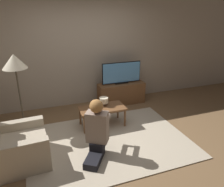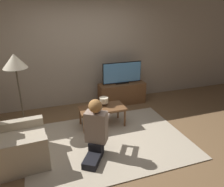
{
  "view_description": "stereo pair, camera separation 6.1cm",
  "coord_description": "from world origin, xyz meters",
  "px_view_note": "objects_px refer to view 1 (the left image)",
  "views": [
    {
      "loc": [
        -1.11,
        -3.19,
        2.27
      ],
      "look_at": [
        0.29,
        0.63,
        0.68
      ],
      "focal_mm": 35.0,
      "sensor_mm": 36.0,
      "label": 1
    },
    {
      "loc": [
        -1.05,
        -3.21,
        2.27
      ],
      "look_at": [
        0.29,
        0.63,
        0.68
      ],
      "focal_mm": 35.0,
      "sensor_mm": 36.0,
      "label": 2
    }
  ],
  "objects_px": {
    "tv": "(122,73)",
    "person_kneeling": "(97,129)",
    "floor_lamp": "(15,66)",
    "coffee_table": "(102,110)",
    "table_lamp": "(104,101)",
    "armchair": "(16,147)"
  },
  "relations": [
    {
      "from": "coffee_table",
      "to": "person_kneeling",
      "type": "relative_size",
      "value": 0.93
    },
    {
      "from": "tv",
      "to": "coffee_table",
      "type": "xyz_separation_m",
      "value": [
        -0.8,
        -0.94,
        -0.44
      ]
    },
    {
      "from": "coffee_table",
      "to": "table_lamp",
      "type": "relative_size",
      "value": 5.08
    },
    {
      "from": "coffee_table",
      "to": "person_kneeling",
      "type": "distance_m",
      "value": 0.99
    },
    {
      "from": "coffee_table",
      "to": "tv",
      "type": "bearing_deg",
      "value": 49.63
    },
    {
      "from": "tv",
      "to": "coffee_table",
      "type": "distance_m",
      "value": 1.31
    },
    {
      "from": "person_kneeling",
      "to": "floor_lamp",
      "type": "bearing_deg",
      "value": -14.75
    },
    {
      "from": "armchair",
      "to": "table_lamp",
      "type": "height_order",
      "value": "armchair"
    },
    {
      "from": "floor_lamp",
      "to": "person_kneeling",
      "type": "bearing_deg",
      "value": -47.29
    },
    {
      "from": "floor_lamp",
      "to": "armchair",
      "type": "height_order",
      "value": "floor_lamp"
    },
    {
      "from": "floor_lamp",
      "to": "table_lamp",
      "type": "bearing_deg",
      "value": -8.25
    },
    {
      "from": "floor_lamp",
      "to": "armchair",
      "type": "xyz_separation_m",
      "value": [
        -0.09,
        -0.97,
        -1.04
      ]
    },
    {
      "from": "tv",
      "to": "coffee_table",
      "type": "relative_size",
      "value": 1.08
    },
    {
      "from": "tv",
      "to": "person_kneeling",
      "type": "distance_m",
      "value": 2.21
    },
    {
      "from": "armchair",
      "to": "person_kneeling",
      "type": "relative_size",
      "value": 0.92
    },
    {
      "from": "coffee_table",
      "to": "armchair",
      "type": "distance_m",
      "value": 1.72
    },
    {
      "from": "tv",
      "to": "armchair",
      "type": "bearing_deg",
      "value": -146.15
    },
    {
      "from": "coffee_table",
      "to": "person_kneeling",
      "type": "xyz_separation_m",
      "value": [
        -0.37,
        -0.9,
        0.14
      ]
    },
    {
      "from": "tv",
      "to": "person_kneeling",
      "type": "relative_size",
      "value": 1.01
    },
    {
      "from": "armchair",
      "to": "tv",
      "type": "bearing_deg",
      "value": -59.11
    },
    {
      "from": "coffee_table",
      "to": "table_lamp",
      "type": "bearing_deg",
      "value": 53.95
    },
    {
      "from": "floor_lamp",
      "to": "person_kneeling",
      "type": "distance_m",
      "value": 1.85
    }
  ]
}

